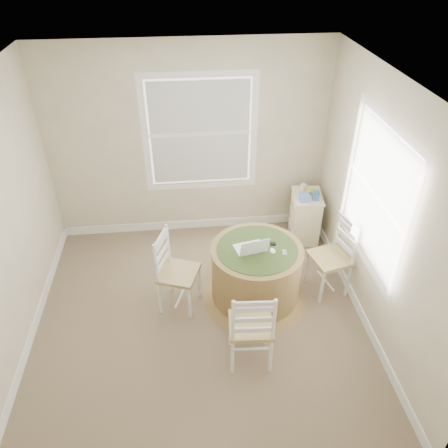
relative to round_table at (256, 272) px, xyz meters
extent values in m
cube|color=#78614C|center=(-0.66, -0.28, -0.41)|extent=(3.60, 3.60, 0.02)
cube|color=white|center=(-0.66, -0.28, 2.21)|extent=(3.60, 3.60, 0.02)
cube|color=#B7AA90|center=(-0.66, 1.53, 0.90)|extent=(3.60, 0.02, 2.60)
cube|color=#B7AA90|center=(-0.66, -2.09, 0.90)|extent=(3.60, 0.02, 2.60)
cube|color=#B7AA90|center=(1.15, -0.28, 0.90)|extent=(0.02, 3.60, 2.60)
cube|color=white|center=(-0.66, 1.51, -0.34)|extent=(3.60, 0.02, 0.12)
cube|color=white|center=(-2.45, -0.28, -0.34)|extent=(0.02, 3.60, 0.12)
cube|color=white|center=(1.13, -0.28, -0.34)|extent=(0.02, 3.60, 0.12)
cylinder|color=olive|center=(0.00, 0.00, 0.00)|extent=(1.00, 1.00, 0.65)
cone|color=olive|center=(0.00, 0.00, -0.36)|extent=(1.20, 1.20, 0.07)
cylinder|color=olive|center=(0.00, 0.00, 0.31)|extent=(1.02, 1.02, 0.03)
cylinder|color=#384F22|center=(0.00, 0.00, 0.33)|extent=(0.88, 0.88, 0.01)
cone|color=#384F22|center=(0.00, 0.00, 0.27)|extent=(0.98, 0.98, 0.10)
cube|color=white|center=(-0.08, 0.02, 0.33)|extent=(0.36, 0.28, 0.02)
cube|color=silver|center=(-0.08, 0.02, 0.34)|extent=(0.28, 0.17, 0.00)
cube|color=black|center=(-0.05, -0.11, 0.44)|extent=(0.32, 0.13, 0.21)
ellipsoid|color=white|center=(0.16, -0.06, 0.34)|extent=(0.06, 0.10, 0.03)
cube|color=#B7BABF|center=(0.28, -0.09, 0.33)|extent=(0.05, 0.09, 0.02)
cube|color=black|center=(0.19, 0.06, 0.33)|extent=(0.06, 0.05, 0.02)
cube|color=beige|center=(0.87, 1.12, -0.07)|extent=(0.41, 0.53, 0.66)
cube|color=beige|center=(0.87, 1.12, 0.27)|extent=(0.44, 0.56, 0.02)
cube|color=beige|center=(0.71, 1.14, -0.27)|extent=(0.06, 0.41, 0.14)
cube|color=beige|center=(0.71, 1.14, -0.06)|extent=(0.06, 0.41, 0.14)
cube|color=beige|center=(0.71, 1.14, 0.13)|extent=(0.06, 0.41, 0.14)
cube|color=#618DDE|center=(0.79, 1.01, 0.33)|extent=(0.13, 0.13, 0.10)
cube|color=#AFC144|center=(0.94, 1.15, 0.31)|extent=(0.16, 0.12, 0.06)
cube|color=#35679F|center=(0.93, 1.02, 0.34)|extent=(0.09, 0.09, 0.12)
cylinder|color=beige|center=(0.84, 1.25, 0.33)|extent=(0.07, 0.07, 0.09)
camera|label=1|loc=(-0.75, -3.67, 3.26)|focal=35.00mm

